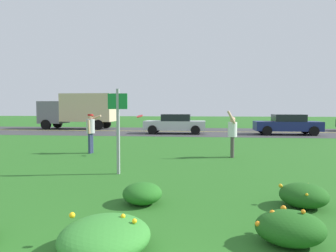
% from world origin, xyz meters
% --- Properties ---
extents(ground_plane, '(120.00, 120.00, 0.00)m').
position_xyz_m(ground_plane, '(0.00, 11.57, 0.00)').
color(ground_plane, '#26601E').
extents(highway_strip, '(120.00, 9.43, 0.01)m').
position_xyz_m(highway_strip, '(0.00, 23.14, 0.00)').
color(highway_strip, '#38383A').
rests_on(highway_strip, ground).
extents(highway_center_stripe, '(120.00, 0.16, 0.00)m').
position_xyz_m(highway_center_stripe, '(0.00, 23.14, 0.01)').
color(highway_center_stripe, yellow).
rests_on(highway_center_stripe, ground).
extents(daylily_clump_front_left, '(0.89, 0.85, 0.45)m').
position_xyz_m(daylily_clump_front_left, '(3.12, 4.36, 0.23)').
color(daylily_clump_front_left, '#1E5619').
rests_on(daylily_clump_front_left, ground).
extents(daylily_clump_mid_center, '(0.77, 0.82, 0.41)m').
position_xyz_m(daylily_clump_mid_center, '(0.05, 4.21, 0.21)').
color(daylily_clump_mid_center, '#23661E').
rests_on(daylily_clump_mid_center, ground).
extents(daylily_clump_mid_left, '(1.18, 1.28, 0.46)m').
position_xyz_m(daylily_clump_mid_left, '(-0.02, 2.15, 0.22)').
color(daylily_clump_mid_left, '#337F2D').
rests_on(daylily_clump_mid_left, ground).
extents(daylily_clump_front_right, '(0.95, 0.84, 0.51)m').
position_xyz_m(daylily_clump_front_right, '(2.42, 2.67, 0.23)').
color(daylily_clump_front_right, '#1E5619').
rests_on(daylily_clump_front_right, ground).
extents(sign_post_near_path, '(0.56, 0.10, 2.42)m').
position_xyz_m(sign_post_near_path, '(-1.16, 6.81, 1.47)').
color(sign_post_near_path, '#93969B').
rests_on(sign_post_near_path, ground).
extents(person_thrower_red_cap_gray_shirt, '(0.57, 0.50, 1.63)m').
position_xyz_m(person_thrower_red_cap_gray_shirt, '(-3.43, 10.64, 1.00)').
color(person_thrower_red_cap_gray_shirt, '#B2B2B7').
rests_on(person_thrower_red_cap_gray_shirt, ground).
extents(person_catcher_white_shirt, '(0.40, 0.50, 1.79)m').
position_xyz_m(person_catcher_white_shirt, '(2.34, 10.22, 0.93)').
color(person_catcher_white_shirt, silver).
rests_on(person_catcher_white_shirt, ground).
extents(frisbee_red, '(0.27, 0.25, 0.15)m').
position_xyz_m(frisbee_red, '(-1.28, 10.32, 1.56)').
color(frisbee_red, red).
extents(car_navy_center_left, '(4.50, 2.00, 1.45)m').
position_xyz_m(car_navy_center_left, '(7.21, 21.02, 0.74)').
color(car_navy_center_left, navy).
rests_on(car_navy_center_left, ground).
extents(car_silver_center_right, '(4.50, 2.00, 1.45)m').
position_xyz_m(car_silver_center_right, '(-0.84, 21.02, 0.74)').
color(car_silver_center_right, '#B7BABF').
rests_on(car_silver_center_right, ground).
extents(box_truck_gray, '(6.70, 2.46, 3.20)m').
position_xyz_m(box_truck_gray, '(-10.07, 25.27, 1.80)').
color(box_truck_gray, slate).
rests_on(box_truck_gray, ground).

